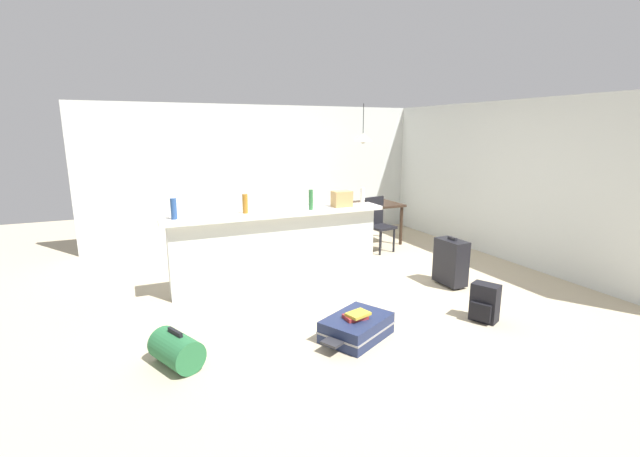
{
  "coord_description": "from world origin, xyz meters",
  "views": [
    {
      "loc": [
        -2.46,
        -4.91,
        2.04
      ],
      "look_at": [
        -0.21,
        0.13,
        0.79
      ],
      "focal_mm": 24.33,
      "sensor_mm": 36.0,
      "label": 1
    }
  ],
  "objects_px": {
    "bottle_blue": "(174,209)",
    "dining_chair_near_partition": "(378,221)",
    "dining_table": "(369,209)",
    "book_stack": "(357,315)",
    "bottle_white": "(362,197)",
    "duffel_bag_green": "(177,350)",
    "pendant_lamp": "(363,137)",
    "grocery_bag": "(342,199)",
    "suitcase_upright_black": "(451,262)",
    "backpack_black": "(485,303)",
    "bottle_green": "(311,200)",
    "suitcase_flat_navy": "(356,327)",
    "bottle_amber": "(245,204)"
  },
  "relations": [
    {
      "from": "bottle_green",
      "to": "suitcase_flat_navy",
      "type": "relative_size",
      "value": 0.3
    },
    {
      "from": "dining_table",
      "to": "backpack_black",
      "type": "xyz_separation_m",
      "value": [
        -0.55,
        -3.45,
        -0.44
      ]
    },
    {
      "from": "duffel_bag_green",
      "to": "bottle_amber",
      "type": "bearing_deg",
      "value": 57.02
    },
    {
      "from": "suitcase_flat_navy",
      "to": "suitcase_upright_black",
      "type": "distance_m",
      "value": 2.06
    },
    {
      "from": "bottle_amber",
      "to": "suitcase_upright_black",
      "type": "bearing_deg",
      "value": -22.4
    },
    {
      "from": "bottle_amber",
      "to": "bottle_white",
      "type": "height_order",
      "value": "bottle_white"
    },
    {
      "from": "bottle_white",
      "to": "suitcase_flat_navy",
      "type": "relative_size",
      "value": 0.29
    },
    {
      "from": "pendant_lamp",
      "to": "suitcase_upright_black",
      "type": "height_order",
      "value": "pendant_lamp"
    },
    {
      "from": "book_stack",
      "to": "grocery_bag",
      "type": "bearing_deg",
      "value": 67.68
    },
    {
      "from": "bottle_blue",
      "to": "backpack_black",
      "type": "relative_size",
      "value": 0.6
    },
    {
      "from": "suitcase_upright_black",
      "to": "duffel_bag_green",
      "type": "height_order",
      "value": "suitcase_upright_black"
    },
    {
      "from": "bottle_blue",
      "to": "grocery_bag",
      "type": "bearing_deg",
      "value": -0.92
    },
    {
      "from": "dining_table",
      "to": "dining_chair_near_partition",
      "type": "bearing_deg",
      "value": -102.46
    },
    {
      "from": "bottle_white",
      "to": "grocery_bag",
      "type": "bearing_deg",
      "value": 170.71
    },
    {
      "from": "bottle_blue",
      "to": "pendant_lamp",
      "type": "height_order",
      "value": "pendant_lamp"
    },
    {
      "from": "backpack_black",
      "to": "bottle_amber",
      "type": "bearing_deg",
      "value": 135.28
    },
    {
      "from": "dining_table",
      "to": "backpack_black",
      "type": "height_order",
      "value": "dining_table"
    },
    {
      "from": "book_stack",
      "to": "suitcase_flat_navy",
      "type": "bearing_deg",
      "value": 57.98
    },
    {
      "from": "dining_chair_near_partition",
      "to": "pendant_lamp",
      "type": "xyz_separation_m",
      "value": [
        0.02,
        0.61,
        1.41
      ]
    },
    {
      "from": "dining_table",
      "to": "pendant_lamp",
      "type": "xyz_separation_m",
      "value": [
        -0.1,
        0.09,
        1.28
      ]
    },
    {
      "from": "bottle_blue",
      "to": "dining_chair_near_partition",
      "type": "height_order",
      "value": "bottle_blue"
    },
    {
      "from": "duffel_bag_green",
      "to": "suitcase_flat_navy",
      "type": "bearing_deg",
      "value": -6.03
    },
    {
      "from": "book_stack",
      "to": "dining_chair_near_partition",
      "type": "bearing_deg",
      "value": 55.07
    },
    {
      "from": "pendant_lamp",
      "to": "bottle_amber",
      "type": "bearing_deg",
      "value": -149.92
    },
    {
      "from": "grocery_bag",
      "to": "dining_chair_near_partition",
      "type": "bearing_deg",
      "value": 38.38
    },
    {
      "from": "duffel_bag_green",
      "to": "bottle_white",
      "type": "bearing_deg",
      "value": 29.72
    },
    {
      "from": "dining_chair_near_partition",
      "to": "book_stack",
      "type": "relative_size",
      "value": 3.6
    },
    {
      "from": "dining_table",
      "to": "duffel_bag_green",
      "type": "height_order",
      "value": "dining_table"
    },
    {
      "from": "suitcase_upright_black",
      "to": "bottle_green",
      "type": "bearing_deg",
      "value": 150.44
    },
    {
      "from": "bottle_white",
      "to": "duffel_bag_green",
      "type": "relative_size",
      "value": 0.45
    },
    {
      "from": "grocery_bag",
      "to": "backpack_black",
      "type": "xyz_separation_m",
      "value": [
        0.74,
        -2.01,
        -0.91
      ]
    },
    {
      "from": "bottle_amber",
      "to": "pendant_lamp",
      "type": "distance_m",
      "value": 3.04
    },
    {
      "from": "bottle_green",
      "to": "bottle_blue",
      "type": "bearing_deg",
      "value": 177.42
    },
    {
      "from": "bottle_blue",
      "to": "duffel_bag_green",
      "type": "height_order",
      "value": "bottle_blue"
    },
    {
      "from": "bottle_green",
      "to": "dining_table",
      "type": "relative_size",
      "value": 0.25
    },
    {
      "from": "grocery_bag",
      "to": "duffel_bag_green",
      "type": "relative_size",
      "value": 0.46
    },
    {
      "from": "grocery_bag",
      "to": "suitcase_upright_black",
      "type": "distance_m",
      "value": 1.7
    },
    {
      "from": "bottle_green",
      "to": "duffel_bag_green",
      "type": "xyz_separation_m",
      "value": [
        -1.95,
        -1.57,
        -0.99
      ]
    },
    {
      "from": "dining_chair_near_partition",
      "to": "suitcase_flat_navy",
      "type": "relative_size",
      "value": 1.05
    },
    {
      "from": "suitcase_upright_black",
      "to": "duffel_bag_green",
      "type": "distance_m",
      "value": 3.65
    },
    {
      "from": "bottle_blue",
      "to": "dining_table",
      "type": "height_order",
      "value": "bottle_blue"
    },
    {
      "from": "dining_chair_near_partition",
      "to": "grocery_bag",
      "type": "bearing_deg",
      "value": -141.62
    },
    {
      "from": "dining_chair_near_partition",
      "to": "bottle_green",
      "type": "bearing_deg",
      "value": -149.62
    },
    {
      "from": "backpack_black",
      "to": "book_stack",
      "type": "bearing_deg",
      "value": 172.76
    },
    {
      "from": "dining_chair_near_partition",
      "to": "backpack_black",
      "type": "height_order",
      "value": "dining_chair_near_partition"
    },
    {
      "from": "bottle_green",
      "to": "duffel_bag_green",
      "type": "bearing_deg",
      "value": -141.22
    },
    {
      "from": "dining_chair_near_partition",
      "to": "pendant_lamp",
      "type": "height_order",
      "value": "pendant_lamp"
    },
    {
      "from": "suitcase_flat_navy",
      "to": "bottle_amber",
      "type": "bearing_deg",
      "value": 108.51
    },
    {
      "from": "bottle_blue",
      "to": "book_stack",
      "type": "bearing_deg",
      "value": -51.45
    },
    {
      "from": "pendant_lamp",
      "to": "suitcase_upright_black",
      "type": "bearing_deg",
      "value": -90.88
    }
  ]
}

